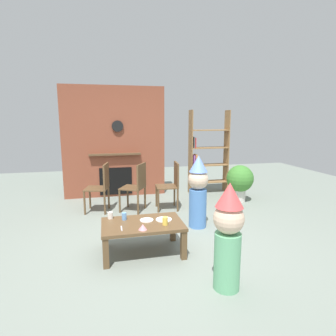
{
  "coord_description": "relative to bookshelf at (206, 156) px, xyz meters",
  "views": [
    {
      "loc": [
        -0.77,
        -3.59,
        1.7
      ],
      "look_at": [
        0.15,
        0.4,
        0.98
      ],
      "focal_mm": 29.72,
      "sensor_mm": 36.0,
      "label": 1
    }
  ],
  "objects": [
    {
      "name": "ground_plane",
      "position": [
        -1.51,
        -2.4,
        -0.86
      ],
      "size": [
        12.0,
        12.0,
        0.0
      ],
      "primitive_type": "plane",
      "color": "gray"
    },
    {
      "name": "brick_fireplace_feature",
      "position": [
        -2.05,
        0.2,
        0.34
      ],
      "size": [
        2.2,
        0.28,
        2.4
      ],
      "color": "brown",
      "rests_on": "ground_plane"
    },
    {
      "name": "bookshelf",
      "position": [
        0.0,
        0.0,
        0.0
      ],
      "size": [
        0.9,
        0.28,
        1.9
      ],
      "color": "olive",
      "rests_on": "ground_plane"
    },
    {
      "name": "coffee_table",
      "position": [
        -1.84,
        -2.66,
        -0.52
      ],
      "size": [
        1.02,
        0.64,
        0.4
      ],
      "color": "brown",
      "rests_on": "ground_plane"
    },
    {
      "name": "paper_cup_near_left",
      "position": [
        -1.58,
        -2.79,
        -0.4
      ],
      "size": [
        0.07,
        0.07,
        0.1
      ],
      "primitive_type": "cylinder",
      "color": "#F2CC4C",
      "rests_on": "coffee_table"
    },
    {
      "name": "paper_cup_near_right",
      "position": [
        -2.06,
        -2.5,
        -0.4
      ],
      "size": [
        0.06,
        0.06,
        0.1
      ],
      "primitive_type": "cylinder",
      "color": "#669EE0",
      "rests_on": "coffee_table"
    },
    {
      "name": "paper_cup_center",
      "position": [
        -2.23,
        -2.41,
        -0.41
      ],
      "size": [
        0.07,
        0.07,
        0.09
      ],
      "primitive_type": "cylinder",
      "color": "silver",
      "rests_on": "coffee_table"
    },
    {
      "name": "paper_plate_front",
      "position": [
        -1.56,
        -2.62,
        -0.45
      ],
      "size": [
        0.21,
        0.21,
        0.01
      ],
      "primitive_type": "cylinder",
      "color": "white",
      "rests_on": "coffee_table"
    },
    {
      "name": "paper_plate_rear",
      "position": [
        -1.78,
        -2.59,
        -0.45
      ],
      "size": [
        0.17,
        0.17,
        0.01
      ],
      "primitive_type": "cylinder",
      "color": "white",
      "rests_on": "coffee_table"
    },
    {
      "name": "birthday_cake_slice",
      "position": [
        -1.87,
        -2.88,
        -0.42
      ],
      "size": [
        0.1,
        0.1,
        0.07
      ],
      "primitive_type": "cone",
      "color": "pink",
      "rests_on": "coffee_table"
    },
    {
      "name": "table_fork",
      "position": [
        -2.11,
        -2.79,
        -0.45
      ],
      "size": [
        0.02,
        0.15,
        0.01
      ],
      "primitive_type": "cube",
      "rotation": [
        0.0,
        0.0,
        1.57
      ],
      "color": "silver",
      "rests_on": "coffee_table"
    },
    {
      "name": "child_with_cone_hat",
      "position": [
        -1.12,
        -3.61,
        -0.27
      ],
      "size": [
        0.3,
        0.3,
        1.1
      ],
      "rotation": [
        0.0,
        0.0,
        2.22
      ],
      "color": "#66B27F",
      "rests_on": "ground_plane"
    },
    {
      "name": "child_in_pink",
      "position": [
        -0.87,
        -1.98,
        -0.25
      ],
      "size": [
        0.32,
        0.32,
        1.15
      ],
      "rotation": [
        0.0,
        0.0,
        -2.53
      ],
      "color": "#4C7FC6",
      "rests_on": "ground_plane"
    },
    {
      "name": "dining_chair_left",
      "position": [
        -2.35,
        -0.87,
        -0.34
      ],
      "size": [
        0.48,
        0.48,
        0.9
      ],
      "rotation": [
        0.0,
        0.0,
        2.93
      ],
      "color": "brown",
      "rests_on": "ground_plane"
    },
    {
      "name": "dining_chair_middle",
      "position": [
        -1.71,
        -0.99,
        -0.34
      ],
      "size": [
        0.54,
        0.54,
        0.9
      ],
      "rotation": [
        0.0,
        0.0,
        2.64
      ],
      "color": "brown",
      "rests_on": "ground_plane"
    },
    {
      "name": "dining_chair_right",
      "position": [
        -1.06,
        -1.01,
        -0.34
      ],
      "size": [
        0.43,
        0.43,
        0.9
      ],
      "rotation": [
        0.0,
        0.0,
        3.06
      ],
      "color": "brown",
      "rests_on": "ground_plane"
    },
    {
      "name": "potted_plant_tall",
      "position": [
        0.44,
        -0.84,
        -0.4
      ],
      "size": [
        0.56,
        0.56,
        0.76
      ],
      "color": "beige",
      "rests_on": "ground_plane"
    }
  ]
}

